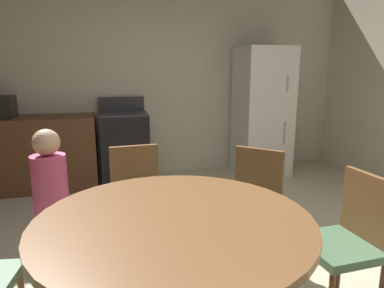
{
  "coord_description": "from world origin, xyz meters",
  "views": [
    {
      "loc": [
        -0.63,
        -1.87,
        1.45
      ],
      "look_at": [
        0.1,
        0.99,
        0.81
      ],
      "focal_mm": 31.97,
      "sensor_mm": 36.0,
      "label": 1
    }
  ],
  "objects": [
    {
      "name": "wall_back",
      "position": [
        0.0,
        2.96,
        1.35
      ],
      "size": [
        5.88,
        0.12,
        2.7
      ],
      "primitive_type": "cube",
      "color": "beige",
      "rests_on": "ground"
    },
    {
      "name": "chair_north",
      "position": [
        -0.42,
        0.67,
        0.5
      ],
      "size": [
        0.43,
        0.43,
        0.87
      ],
      "rotation": [
        0.0,
        0.0,
        4.79
      ],
      "color": "brown",
      "rests_on": "ground"
    },
    {
      "name": "dining_table",
      "position": [
        -0.34,
        -0.37,
        0.61
      ],
      "size": [
        1.34,
        1.34,
        0.76
      ],
      "color": "brown",
      "rests_on": "ground"
    },
    {
      "name": "oven_range",
      "position": [
        -0.41,
        2.56,
        0.47
      ],
      "size": [
        0.6,
        0.6,
        1.1
      ],
      "color": "black",
      "rests_on": "ground"
    },
    {
      "name": "chair_northeast",
      "position": [
        0.41,
        0.36,
        0.5
      ],
      "size": [
        0.57,
        0.57,
        0.87
      ],
      "rotation": [
        0.0,
        0.0,
        3.92
      ],
      "color": "brown",
      "rests_on": "ground"
    },
    {
      "name": "refrigerator",
      "position": [
        1.5,
        2.51,
        0.88
      ],
      "size": [
        0.68,
        0.68,
        1.76
      ],
      "color": "white",
      "rests_on": "ground"
    },
    {
      "name": "kitchen_counter",
      "position": [
        -1.7,
        2.56,
        0.45
      ],
      "size": [
        1.88,
        0.6,
        0.9
      ],
      "primitive_type": "cube",
      "color": "brown",
      "rests_on": "ground"
    },
    {
      "name": "person_child",
      "position": [
        -1.0,
        0.4,
        0.58
      ],
      "size": [
        0.31,
        0.31,
        1.09
      ],
      "rotation": [
        0.0,
        0.0,
        5.42
      ],
      "color": "#3D4C84",
      "rests_on": "ground"
    },
    {
      "name": "chair_east",
      "position": [
        0.71,
        -0.33,
        0.5
      ],
      "size": [
        0.42,
        0.42,
        0.87
      ],
      "rotation": [
        0.0,
        0.0,
        3.18
      ],
      "color": "brown",
      "rests_on": "ground"
    }
  ]
}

